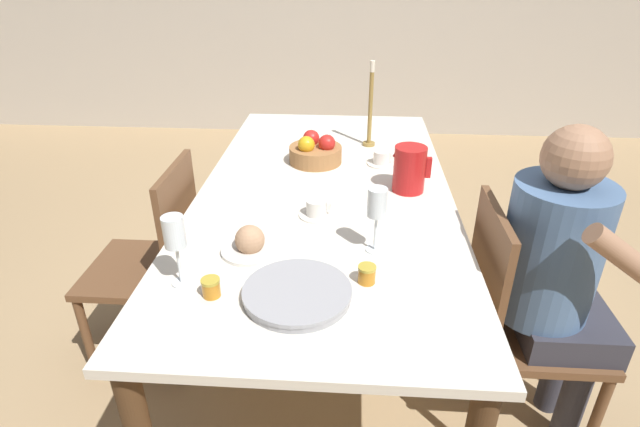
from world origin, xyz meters
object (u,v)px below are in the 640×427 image
at_px(red_pitcher, 409,169).
at_px(candlestick_tall, 370,112).
at_px(teacup_across, 382,159).
at_px(serving_tray, 297,293).
at_px(wine_glass_juice, 174,236).
at_px(jam_jar_red, 211,287).
at_px(chair_person_side, 516,319).
at_px(bread_plate, 250,243).
at_px(fruit_bowl, 315,152).
at_px(person_seated, 558,271).
at_px(chair_opposite, 156,261).
at_px(wine_glass_water, 377,205).
at_px(jam_jar_amber, 367,273).
at_px(teacup_near_person, 317,209).

height_order(red_pitcher, candlestick_tall, candlestick_tall).
height_order(teacup_across, serving_tray, teacup_across).
height_order(wine_glass_juice, jam_jar_red, wine_glass_juice).
bearing_deg(jam_jar_red, chair_person_side, 17.31).
xyz_separation_m(bread_plate, fruit_bowl, (0.15, 0.76, 0.02)).
bearing_deg(jam_jar_red, person_seated, 14.97).
distance_m(person_seated, teacup_across, 0.89).
bearing_deg(person_seated, fruit_bowl, -130.63).
distance_m(chair_opposite, wine_glass_juice, 0.74).
distance_m(wine_glass_juice, serving_tray, 0.37).
relative_size(wine_glass_water, serving_tray, 0.72).
height_order(wine_glass_juice, fruit_bowl, wine_glass_juice).
distance_m(chair_opposite, teacup_across, 1.05).
bearing_deg(teacup_across, fruit_bowl, 178.81).
bearing_deg(bread_plate, jam_jar_amber, -21.15).
relative_size(chair_opposite, teacup_across, 7.07).
distance_m(person_seated, wine_glass_juice, 1.19).
bearing_deg(teacup_near_person, wine_glass_water, -47.51).
relative_size(jam_jar_red, candlestick_tall, 0.13).
bearing_deg(teacup_across, chair_opposite, -155.65).
bearing_deg(red_pitcher, chair_person_side, -50.01).
distance_m(red_pitcher, jam_jar_amber, 0.66).
relative_size(person_seated, teacup_across, 9.32).
bearing_deg(jam_jar_amber, chair_opposite, 150.38).
height_order(person_seated, fruit_bowl, person_seated).
height_order(teacup_near_person, bread_plate, bread_plate).
bearing_deg(teacup_across, serving_tray, -105.42).
height_order(chair_opposite, fruit_bowl, chair_opposite).
xyz_separation_m(chair_opposite, fruit_bowl, (0.62, 0.42, 0.33)).
bearing_deg(chair_opposite, wine_glass_juice, -149.05).
height_order(chair_person_side, wine_glass_water, wine_glass_water).
relative_size(teacup_near_person, teacup_across, 1.00).
bearing_deg(bread_plate, chair_person_side, 4.14).
bearing_deg(wine_glass_juice, fruit_bowl, 71.56).
xyz_separation_m(serving_tray, jam_jar_amber, (0.19, 0.09, 0.02)).
height_order(chair_person_side, candlestick_tall, candlestick_tall).
height_order(person_seated, serving_tray, person_seated).
relative_size(chair_person_side, wine_glass_water, 4.10).
xyz_separation_m(chair_opposite, wine_glass_water, (0.87, -0.30, 0.44)).
bearing_deg(teacup_across, wine_glass_juice, -123.09).
xyz_separation_m(wine_glass_water, candlestick_tall, (-0.00, 0.96, 0.00)).
bearing_deg(wine_glass_water, person_seated, 1.35).
height_order(teacup_near_person, jam_jar_red, teacup_near_person).
bearing_deg(chair_person_side, wine_glass_juice, -76.90).
height_order(chair_person_side, red_pitcher, red_pitcher).
bearing_deg(jam_jar_red, wine_glass_juice, 152.91).
height_order(serving_tray, jam_jar_amber, jam_jar_amber).
bearing_deg(person_seated, chair_opposite, -101.31).
height_order(person_seated, bread_plate, person_seated).
bearing_deg(jam_jar_amber, candlestick_tall, 88.61).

